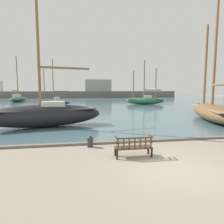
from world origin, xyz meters
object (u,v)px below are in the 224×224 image
Objects in this scene: sailboat_nearest_starboard at (213,110)px; mooring_bollard at (90,141)px; sailboat_outer_starboard at (44,114)px; sailboat_far_port at (55,102)px; sailboat_distant_harbor at (18,98)px; park_bench at (134,146)px; sailboat_far_starboard at (145,100)px.

sailboat_nearest_starboard reaches higher than mooring_bollard.
mooring_bollard is (-11.66, -6.40, -0.70)m from sailboat_nearest_starboard.
sailboat_far_port is at bearing 94.17° from sailboat_outer_starboard.
sailboat_distant_harbor is 34.36m from sailboat_outer_starboard.
sailboat_distant_harbor is 0.79× the size of sailboat_outer_starboard.
sailboat_far_starboard is at bearing 69.93° from park_bench.
sailboat_far_port is at bearing 102.93° from park_bench.
sailboat_outer_starboard is 6.47m from mooring_bollard.
sailboat_far_port is at bearing 100.04° from mooring_bollard.
sailboat_nearest_starboard is at bearing -50.22° from sailboat_far_port.
sailboat_nearest_starboard is 1.50× the size of sailboat_far_port.
sailboat_outer_starboard is 20.35m from sailboat_far_port.
mooring_bollard is at bearing -69.90° from sailboat_distant_harbor.
sailboat_far_starboard reaches higher than sailboat_far_port.
mooring_bollard is at bearing -151.23° from sailboat_nearest_starboard.
sailboat_far_starboard is 0.63× the size of sailboat_outer_starboard.
sailboat_far_port is 26.32m from mooring_bollard.
mooring_bollard is (-1.78, 1.83, -0.15)m from park_bench.
sailboat_nearest_starboard reaches higher than sailboat_distant_harbor.
park_bench is at bearing -110.07° from sailboat_far_starboard.
sailboat_nearest_starboard is at bearing -90.45° from sailboat_far_starboard.
sailboat_far_port is (-16.24, 19.51, -0.35)m from sailboat_nearest_starboard.
sailboat_outer_starboard reaches higher than sailboat_far_starboard.
sailboat_outer_starboard is at bearing 123.29° from park_bench.
sailboat_far_port is (-1.48, 20.29, -0.41)m from sailboat_outer_starboard.
sailboat_distant_harbor is at bearing 127.37° from sailboat_far_port.
sailboat_far_starboard is 0.69× the size of sailboat_nearest_starboard.
sailboat_far_starboard reaches higher than park_bench.
park_bench is 2.72× the size of mooring_bollard.
sailboat_far_port is (-6.37, 27.74, 0.20)m from park_bench.
sailboat_outer_starboard is (-14.92, -19.99, 0.17)m from sailboat_far_starboard.
sailboat_distant_harbor is at bearing 108.45° from sailboat_outer_starboard.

